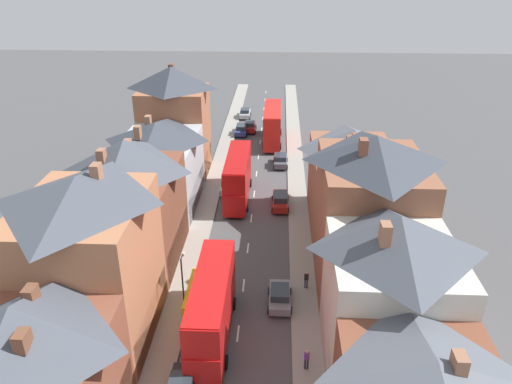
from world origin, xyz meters
The scene contains 19 objects.
pavement_left centered at (-5.10, 38.00, 0.07)m, with size 2.20×104.00×0.14m, color gray.
pavement_right centered at (5.10, 38.00, 0.07)m, with size 2.20×104.00×0.14m, color gray.
centre_line_dashes centered at (0.00, 36.00, 0.01)m, with size 0.14×97.80×0.01m.
terrace_row_left centered at (-10.19, 17.15, 5.74)m, with size 8.00×58.09×13.62m.
terrace_row_right centered at (10.18, 11.40, 5.59)m, with size 8.00×48.74×13.56m.
double_decker_bus_lead centered at (-1.81, 11.53, 2.82)m, with size 2.74×10.80×5.30m.
double_decker_bus_mid_street centered at (-1.81, 34.74, 2.82)m, with size 2.74×10.80×5.30m.
double_decker_bus_far_approaching centered at (1.79, 53.99, 2.82)m, with size 2.74×10.80×5.30m.
car_near_blue centered at (3.10, 44.86, 0.82)m, with size 1.90×4.19×1.62m.
car_parked_left_a centered at (3.10, 15.62, 0.79)m, with size 1.90×3.97×1.57m.
car_parked_right_a centered at (3.10, 32.80, 0.85)m, with size 1.90×4.58×1.69m.
car_mid_black centered at (-3.10, 57.46, 0.80)m, with size 1.90×4.42×1.58m.
car_parked_left_b centered at (-1.80, 58.89, 0.84)m, with size 1.90×4.01×1.68m.
car_mid_white centered at (-3.10, 66.28, 0.80)m, with size 1.90×3.99×1.58m.
car_far_grey centered at (-3.10, 36.80, 0.83)m, with size 1.90×4.58×1.64m.
delivery_van centered at (-3.10, 14.34, 1.34)m, with size 2.20×5.20×2.41m.
pedestrian_near_right centered at (4.94, 8.59, 1.03)m, with size 0.36×0.22×1.61m.
pedestrian_mid_left centered at (5.31, 17.73, 1.03)m, with size 0.36×0.22×1.61m.
street_lamp centered at (-4.25, 13.68, 3.24)m, with size 0.20×1.12×5.50m.
Camera 1 is at (2.72, -16.99, 25.73)m, focal length 35.00 mm.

